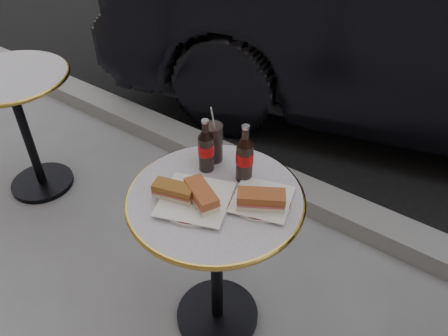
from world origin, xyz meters
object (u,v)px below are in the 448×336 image
Objects in this scene: bistro_table at (217,264)px; cola_bottle_left at (206,145)px; plate_right at (262,201)px; cola_glass at (213,142)px; plate_left at (195,201)px; cola_bottle_right at (245,153)px.

bistro_table is 0.50m from cola_bottle_left.
plate_right is 1.31× the size of cola_glass.
bistro_table is at bearing 63.36° from plate_left.
plate_left is at bearing -107.21° from cola_bottle_right.
cola_glass is (-0.10, 0.23, 0.07)m from plate_left.
plate_right reaches higher than bistro_table.
cola_glass is (-0.28, 0.09, 0.07)m from plate_right.
plate_right is at bearing -18.79° from cola_glass.
cola_glass is (-0.01, 0.06, -0.03)m from cola_bottle_left.
bistro_table is 3.04× the size of plate_left.
cola_bottle_right reaches higher than cola_glass.
plate_left reaches higher than plate_right.
plate_right is at bearing 24.04° from bistro_table.
plate_left is (-0.03, -0.07, 0.37)m from bistro_table.
cola_bottle_right reaches higher than cola_bottle_left.
cola_glass is at bearing 170.33° from cola_bottle_right.
plate_right is (0.18, 0.13, -0.00)m from plate_left.
bistro_table is 0.40m from plate_right.
cola_glass is at bearing 112.97° from plate_left.
cola_bottle_right is at bearing 13.37° from cola_bottle_left.
cola_bottle_left reaches higher than cola_glass.
plate_right is 0.95× the size of cola_bottle_left.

